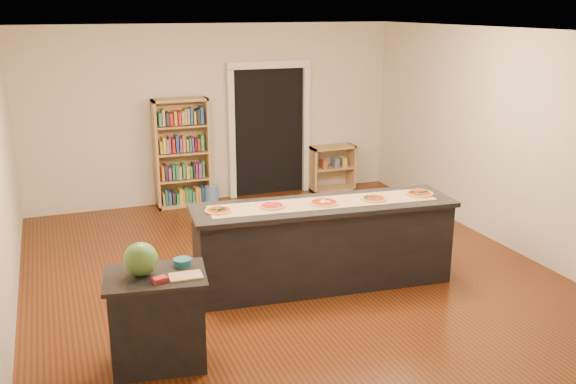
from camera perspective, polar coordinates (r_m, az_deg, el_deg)
name	(u,v)px	position (r m, az deg, el deg)	size (l,w,h in m)	color
room	(294,162)	(7.08, 0.57, 2.69)	(6.00, 7.00, 2.80)	beige
doorway	(269,123)	(10.61, -1.69, 6.15)	(1.40, 0.09, 2.21)	black
kitchen_island	(323,244)	(7.23, 3.16, -4.63)	(2.92, 0.79, 0.96)	black
side_counter	(158,319)	(5.81, -11.51, -11.03)	(0.86, 0.63, 0.85)	black
bookshelf	(182,153)	(10.14, -9.40, 3.43)	(0.85, 0.30, 1.70)	tan
low_shelf	(332,168)	(11.00, 3.93, 2.14)	(0.77, 0.33, 0.77)	tan
waste_bin	(212,196)	(10.24, -6.77, -0.34)	(0.22, 0.22, 0.31)	#537ABB
kraft_paper	(324,203)	(7.08, 3.18, -0.96)	(2.54, 0.46, 0.00)	#9D8051
watermelon	(141,259)	(5.59, -12.97, -5.83)	(0.29, 0.29, 0.29)	#144214
cutting_board	(186,276)	(5.53, -9.08, -7.40)	(0.28, 0.18, 0.02)	tan
package_red	(160,280)	(5.47, -11.32, -7.64)	(0.12, 0.09, 0.04)	maroon
package_teal	(182,262)	(5.77, -9.36, -6.17)	(0.16, 0.16, 0.06)	#195966
pizza_a	(219,210)	(6.82, -6.18, -1.63)	(0.31, 0.31, 0.02)	tan
pizza_b	(272,206)	(6.93, -1.43, -1.23)	(0.28, 0.28, 0.02)	tan
pizza_c	(324,202)	(7.06, 3.23, -0.92)	(0.34, 0.34, 0.02)	tan
pizza_d	(374,198)	(7.26, 7.63, -0.57)	(0.28, 0.28, 0.02)	tan
pizza_e	(419,193)	(7.54, 11.58, -0.12)	(0.31, 0.31, 0.02)	tan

